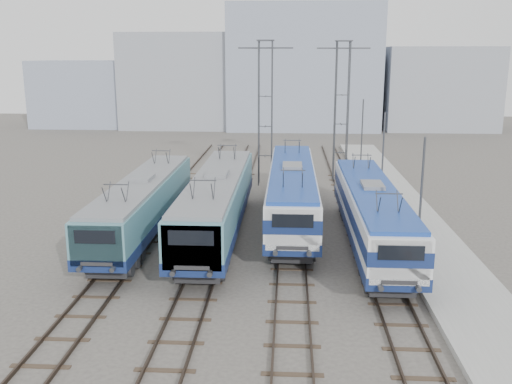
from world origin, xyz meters
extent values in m
plane|color=#514C47|center=(0.00, 0.00, 0.00)|extent=(160.00, 160.00, 0.00)
cube|color=#9E9E99|center=(10.20, 8.00, 0.15)|extent=(4.00, 70.00, 0.30)
cube|color=navy|center=(-6.75, 7.12, 1.34)|extent=(2.77, 17.47, 0.58)
cube|color=teal|center=(-6.75, 7.12, 2.51)|extent=(2.72, 17.47, 1.75)
cube|color=teal|center=(-6.75, -1.27, 2.33)|extent=(2.50, 0.68, 1.98)
cube|color=slate|center=(-6.75, 7.12, 3.48)|extent=(2.50, 16.77, 0.19)
cube|color=#262628|center=(-6.75, 1.30, 0.62)|extent=(2.04, 3.49, 0.66)
cube|color=#262628|center=(-6.75, 12.95, 0.62)|extent=(2.04, 3.49, 0.66)
cube|color=navy|center=(-2.25, 7.31, 1.43)|extent=(2.97, 18.78, 0.63)
cube|color=teal|center=(-2.25, 7.31, 2.68)|extent=(2.92, 18.78, 1.88)
cube|color=teal|center=(-2.25, -1.72, 2.50)|extent=(2.69, 0.73, 2.13)
cube|color=slate|center=(-2.25, 7.31, 3.73)|extent=(2.69, 18.03, 0.21)
cube|color=#262628|center=(-2.25, 1.04, 0.65)|extent=(2.19, 3.76, 0.70)
cube|color=#262628|center=(-2.25, 13.57, 0.65)|extent=(2.19, 3.76, 0.70)
cube|color=navy|center=(2.25, 10.23, 1.42)|extent=(2.95, 18.66, 0.62)
cube|color=white|center=(2.25, 10.23, 2.67)|extent=(2.90, 18.66, 1.87)
cube|color=navy|center=(2.25, 10.23, 2.62)|extent=(2.94, 18.68, 0.73)
cube|color=white|center=(2.25, 1.26, 2.48)|extent=(2.67, 0.73, 2.11)
cube|color=#193C95|center=(2.25, 10.23, 3.70)|extent=(2.67, 17.91, 0.21)
cube|color=#262628|center=(2.25, 4.01, 0.65)|extent=(2.18, 3.73, 0.70)
cube|color=#262628|center=(2.25, 16.45, 0.65)|extent=(2.18, 3.73, 0.70)
cube|color=navy|center=(6.75, 5.79, 1.36)|extent=(2.80, 17.69, 0.59)
cube|color=white|center=(6.75, 5.79, 2.54)|extent=(2.75, 17.69, 1.77)
cube|color=navy|center=(6.75, 5.79, 2.49)|extent=(2.79, 17.71, 0.69)
cube|color=white|center=(6.75, -2.71, 2.36)|extent=(2.53, 0.69, 2.01)
cube|color=#193C95|center=(6.75, 5.79, 3.52)|extent=(2.53, 16.99, 0.20)
cube|color=#262628|center=(6.75, -0.11, 0.62)|extent=(2.06, 3.54, 0.66)
cube|color=#262628|center=(6.75, 11.69, 0.62)|extent=(2.06, 3.54, 0.66)
cylinder|color=#3F4247|center=(-0.55, 21.45, 6.00)|extent=(0.10, 0.10, 12.00)
cylinder|color=#3F4247|center=(0.55, 21.45, 6.00)|extent=(0.10, 0.10, 12.00)
cylinder|color=#3F4247|center=(-0.55, 22.55, 6.00)|extent=(0.10, 0.10, 12.00)
cylinder|color=#3F4247|center=(0.55, 22.55, 6.00)|extent=(0.10, 0.10, 12.00)
cube|color=#3F4247|center=(0.00, 22.00, 11.40)|extent=(4.50, 0.12, 0.12)
cylinder|color=#3F4247|center=(5.95, 23.45, 6.00)|extent=(0.10, 0.10, 12.00)
cylinder|color=#3F4247|center=(7.05, 23.45, 6.00)|extent=(0.10, 0.10, 12.00)
cylinder|color=#3F4247|center=(5.95, 24.55, 6.00)|extent=(0.10, 0.10, 12.00)
cylinder|color=#3F4247|center=(7.05, 24.55, 6.00)|extent=(0.10, 0.10, 12.00)
cube|color=#3F4247|center=(6.50, 24.00, 11.40)|extent=(4.50, 0.12, 0.12)
cylinder|color=#3F4247|center=(8.60, 2.00, 3.50)|extent=(0.12, 0.12, 7.00)
cylinder|color=#3F4247|center=(8.60, 14.00, 3.50)|extent=(0.12, 0.12, 7.00)
cylinder|color=#3F4247|center=(8.60, 26.00, 3.50)|extent=(0.12, 0.12, 7.00)
cube|color=#9197A3|center=(-14.00, 62.00, 7.00)|extent=(18.00, 12.00, 14.00)
cube|color=#8D98AD|center=(4.00, 62.00, 9.00)|extent=(22.00, 14.00, 18.00)
cube|color=#9197A3|center=(24.00, 62.00, 6.00)|extent=(16.00, 12.00, 12.00)
cube|color=#8D98AD|center=(-30.00, 62.00, 5.00)|extent=(14.00, 10.00, 10.00)
camera|label=1|loc=(2.02, -25.84, 10.86)|focal=40.00mm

